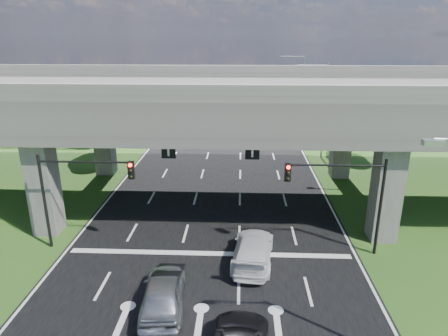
# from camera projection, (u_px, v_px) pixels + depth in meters

# --- Properties ---
(ground) EXTENTS (160.00, 160.00, 0.00)m
(ground) POSITION_uv_depth(u_px,v_px,m) (204.00, 289.00, 20.87)
(ground) COLOR #284B18
(ground) RESTS_ON ground
(road) EXTENTS (18.00, 120.00, 0.03)m
(road) POSITION_uv_depth(u_px,v_px,m) (216.00, 209.00, 30.34)
(road) COLOR black
(road) RESTS_ON ground
(overpass) EXTENTS (80.00, 15.00, 10.00)m
(overpass) POSITION_uv_depth(u_px,v_px,m) (217.00, 101.00, 29.71)
(overpass) COLOR #3B3835
(overpass) RESTS_ON ground
(warehouse) EXTENTS (20.00, 10.00, 4.00)m
(warehouse) POSITION_uv_depth(u_px,v_px,m) (37.00, 116.00, 54.44)
(warehouse) COLOR #9E9E99
(warehouse) RESTS_ON ground
(signal_right) EXTENTS (5.76, 0.54, 6.00)m
(signal_right) POSITION_uv_depth(u_px,v_px,m) (345.00, 189.00, 22.95)
(signal_right) COLOR black
(signal_right) RESTS_ON ground
(signal_left) EXTENTS (5.76, 0.54, 6.00)m
(signal_left) POSITION_uv_depth(u_px,v_px,m) (77.00, 185.00, 23.59)
(signal_left) COLOR black
(signal_left) RESTS_ON ground
(streetlight_far) EXTENTS (3.38, 0.25, 10.00)m
(streetlight_far) POSITION_uv_depth(u_px,v_px,m) (321.00, 103.00, 41.33)
(streetlight_far) COLOR gray
(streetlight_far) RESTS_ON ground
(streetlight_beyond) EXTENTS (3.38, 0.25, 10.00)m
(streetlight_beyond) POSITION_uv_depth(u_px,v_px,m) (300.00, 85.00, 56.48)
(streetlight_beyond) COLOR gray
(streetlight_beyond) RESTS_ON ground
(tree_left_near) EXTENTS (4.50, 4.50, 7.80)m
(tree_left_near) POSITION_uv_depth(u_px,v_px,m) (100.00, 108.00, 44.53)
(tree_left_near) COLOR black
(tree_left_near) RESTS_ON ground
(tree_left_mid) EXTENTS (3.91, 3.90, 6.76)m
(tree_left_mid) POSITION_uv_depth(u_px,v_px,m) (99.00, 102.00, 52.43)
(tree_left_mid) COLOR black
(tree_left_mid) RESTS_ON ground
(tree_left_far) EXTENTS (4.80, 4.80, 8.32)m
(tree_left_far) POSITION_uv_depth(u_px,v_px,m) (143.00, 87.00, 59.54)
(tree_left_far) COLOR black
(tree_left_far) RESTS_ON ground
(tree_right_near) EXTENTS (4.20, 4.20, 7.28)m
(tree_right_near) POSITION_uv_depth(u_px,v_px,m) (340.00, 110.00, 45.43)
(tree_right_near) COLOR black
(tree_right_near) RESTS_ON ground
(tree_right_mid) EXTENTS (3.91, 3.90, 6.76)m
(tree_right_mid) POSITION_uv_depth(u_px,v_px,m) (348.00, 101.00, 52.99)
(tree_right_mid) COLOR black
(tree_right_mid) RESTS_ON ground
(tree_right_far) EXTENTS (4.50, 4.50, 7.80)m
(tree_right_far) POSITION_uv_depth(u_px,v_px,m) (309.00, 89.00, 60.52)
(tree_right_far) COLOR black
(tree_right_far) RESTS_ON ground
(car_silver) EXTENTS (2.42, 5.14, 1.70)m
(car_silver) POSITION_uv_depth(u_px,v_px,m) (164.00, 293.00, 19.11)
(car_silver) COLOR #AFB2B8
(car_silver) RESTS_ON road
(car_dark) EXTENTS (1.48, 4.06, 1.33)m
(car_dark) POSITION_uv_depth(u_px,v_px,m) (167.00, 285.00, 19.99)
(car_dark) COLOR black
(car_dark) RESTS_ON road
(car_white) EXTENTS (2.79, 5.66, 1.58)m
(car_white) POSITION_uv_depth(u_px,v_px,m) (253.00, 250.00, 23.07)
(car_white) COLOR silver
(car_white) RESTS_ON road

